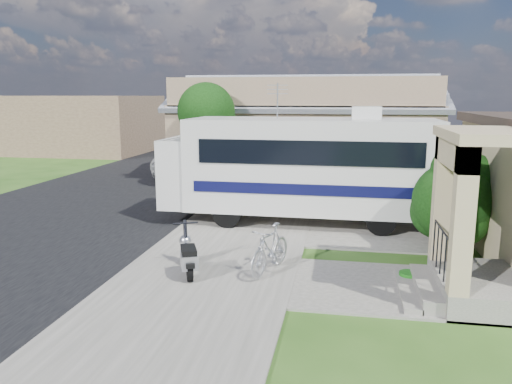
% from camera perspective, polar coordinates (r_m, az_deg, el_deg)
% --- Properties ---
extents(ground, '(120.00, 120.00, 0.00)m').
position_cam_1_polar(ground, '(12.20, 0.20, -8.31)').
color(ground, '#234913').
extents(street_slab, '(9.00, 80.00, 0.02)m').
position_cam_1_polar(street_slab, '(23.71, -13.51, 0.92)').
color(street_slab, black).
rests_on(street_slab, ground).
extents(sidewalk_slab, '(4.00, 80.00, 0.06)m').
position_cam_1_polar(sidewalk_slab, '(21.91, 2.24, 0.46)').
color(sidewalk_slab, '#605E56').
rests_on(sidewalk_slab, ground).
extents(driveway_slab, '(7.00, 6.00, 0.05)m').
position_cam_1_polar(driveway_slab, '(16.34, 8.20, -3.32)').
color(driveway_slab, '#605E56').
rests_on(driveway_slab, ground).
extents(walk_slab, '(4.00, 3.00, 0.05)m').
position_cam_1_polar(walk_slab, '(11.12, 14.91, -10.50)').
color(walk_slab, '#605E56').
rests_on(walk_slab, ground).
extents(warehouse, '(12.50, 8.40, 5.04)m').
position_cam_1_polar(warehouse, '(25.46, 5.79, 6.33)').
color(warehouse, '#7D664E').
rests_on(warehouse, ground).
extents(distant_bldg_far, '(10.00, 8.00, 4.00)m').
position_cam_1_polar(distant_bldg_far, '(38.43, -19.51, 7.34)').
color(distant_bldg_far, brown).
rests_on(distant_bldg_far, ground).
extents(distant_bldg_near, '(8.00, 7.00, 3.20)m').
position_cam_1_polar(distant_bldg_near, '(48.49, -10.32, 7.94)').
color(distant_bldg_near, '#7D664E').
rests_on(distant_bldg_near, ground).
extents(street_tree_a, '(2.44, 2.40, 4.58)m').
position_cam_1_polar(street_tree_a, '(21.19, -5.40, 8.83)').
color(street_tree_a, '#321E16').
rests_on(street_tree_a, ground).
extents(street_tree_b, '(2.44, 2.40, 4.73)m').
position_cam_1_polar(street_tree_b, '(30.92, -0.33, 9.81)').
color(street_tree_b, '#321E16').
rests_on(street_tree_b, ground).
extents(street_tree_c, '(2.44, 2.40, 4.42)m').
position_cam_1_polar(street_tree_c, '(39.81, 2.11, 9.65)').
color(street_tree_c, '#321E16').
rests_on(street_tree_c, ground).
extents(motorhome, '(8.50, 2.83, 4.35)m').
position_cam_1_polar(motorhome, '(15.81, 5.15, 3.08)').
color(motorhome, beige).
rests_on(motorhome, ground).
extents(shrub, '(2.27, 2.17, 2.79)m').
position_cam_1_polar(shrub, '(13.81, 21.84, -0.67)').
color(shrub, '#321E16').
rests_on(shrub, ground).
extents(scooter, '(0.89, 1.58, 1.09)m').
position_cam_1_polar(scooter, '(11.39, -7.79, -7.25)').
color(scooter, black).
rests_on(scooter, ground).
extents(bicycle, '(1.04, 1.88, 1.09)m').
position_cam_1_polar(bicycle, '(11.41, 1.61, -6.81)').
color(bicycle, '#ADAEB5').
rests_on(bicycle, ground).
extents(pickup_truck, '(3.00, 5.61, 1.50)m').
position_cam_1_polar(pickup_truck, '(26.04, -7.16, 3.66)').
color(pickup_truck, silver).
rests_on(pickup_truck, ground).
extents(van, '(3.36, 6.07, 1.66)m').
position_cam_1_polar(van, '(32.31, -5.05, 5.26)').
color(van, silver).
rests_on(van, ground).
extents(garden_hose, '(0.43, 0.43, 0.20)m').
position_cam_1_polar(garden_hose, '(11.58, 17.07, -9.37)').
color(garden_hose, '#196B15').
rests_on(garden_hose, ground).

